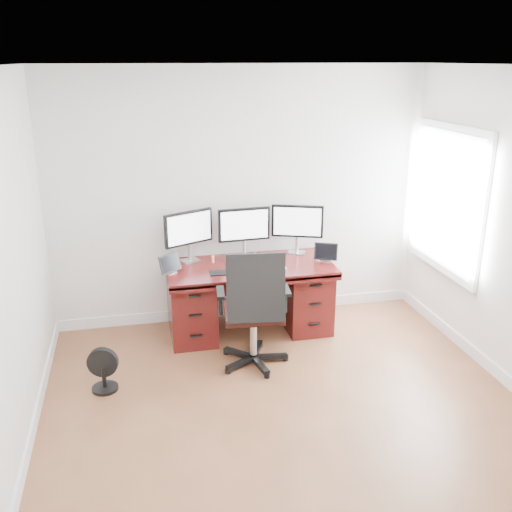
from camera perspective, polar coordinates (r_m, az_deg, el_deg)
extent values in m
plane|color=brown|center=(4.62, 4.26, -17.35)|extent=(4.50, 4.50, 0.00)
cube|color=white|center=(6.06, -1.56, 5.85)|extent=(4.00, 0.10, 2.70)
cube|color=white|center=(6.07, 18.55, 5.36)|extent=(0.04, 1.30, 1.50)
cube|color=white|center=(6.06, 18.39, 5.35)|extent=(0.01, 1.15, 1.35)
cube|color=#490F0E|center=(5.82, -0.64, -1.14)|extent=(1.70, 0.80, 0.05)
cube|color=#490F0E|center=(5.91, -6.47, -4.90)|extent=(0.45, 0.70, 0.70)
cube|color=#490F0E|center=(6.13, 4.86, -3.90)|extent=(0.45, 0.70, 0.70)
cube|color=#350A09|center=(6.18, -1.22, -2.16)|extent=(0.74, 0.03, 0.40)
cylinder|color=black|center=(5.52, -0.26, -10.16)|extent=(0.69, 0.69, 0.09)
cylinder|color=silver|center=(5.39, -0.27, -7.70)|extent=(0.07, 0.07, 0.44)
cube|color=black|center=(5.29, -0.27, -5.55)|extent=(0.59, 0.57, 0.08)
cube|color=black|center=(4.94, -0.01, -3.22)|extent=(0.51, 0.12, 0.61)
cube|color=black|center=(5.20, -3.57, -3.68)|extent=(0.10, 0.27, 0.03)
cube|color=black|center=(5.25, 2.99, -3.43)|extent=(0.10, 0.27, 0.03)
cylinder|color=black|center=(5.29, -14.85, -12.65)|extent=(0.23, 0.23, 0.03)
cylinder|color=black|center=(5.23, -14.96, -11.62)|extent=(0.04, 0.04, 0.19)
cylinder|color=black|center=(5.17, -15.09, -10.33)|extent=(0.27, 0.11, 0.27)
cube|color=silver|center=(5.98, -6.63, -0.41)|extent=(0.22, 0.20, 0.01)
cylinder|color=silver|center=(5.95, -6.66, 0.36)|extent=(0.04, 0.04, 0.18)
cube|color=black|center=(5.87, -6.76, 2.81)|extent=(0.51, 0.26, 0.35)
cube|color=white|center=(5.86, -6.66, 2.76)|extent=(0.45, 0.22, 0.30)
cube|color=silver|center=(6.06, -1.18, -0.01)|extent=(0.19, 0.15, 0.01)
cylinder|color=silver|center=(6.03, -1.18, 0.75)|extent=(0.04, 0.04, 0.18)
cube|color=black|center=(5.95, -1.20, 3.17)|extent=(0.55, 0.07, 0.35)
cube|color=white|center=(5.94, -1.15, 3.12)|extent=(0.50, 0.03, 0.30)
cube|color=silver|center=(6.19, 4.09, 0.37)|extent=(0.22, 0.19, 0.01)
cylinder|color=silver|center=(6.17, 4.11, 1.12)|extent=(0.04, 0.04, 0.18)
cube|color=black|center=(6.09, 4.16, 3.49)|extent=(0.53, 0.22, 0.35)
cube|color=white|center=(6.07, 4.15, 3.44)|extent=(0.47, 0.18, 0.30)
cube|color=silver|center=(5.66, -8.54, -1.63)|extent=(0.13, 0.12, 0.01)
cube|color=black|center=(5.63, -8.59, -0.73)|extent=(0.24, 0.19, 0.17)
cube|color=silver|center=(5.97, 6.99, -0.44)|extent=(0.12, 0.11, 0.01)
cube|color=black|center=(5.94, 7.03, 0.42)|extent=(0.25, 0.16, 0.17)
cube|color=silver|center=(5.62, -0.12, -1.55)|extent=(0.26, 0.13, 0.01)
cube|color=#B6B8BD|center=(5.74, 2.33, -1.15)|extent=(0.16, 0.16, 0.01)
cube|color=black|center=(5.61, -3.48, -1.67)|extent=(0.24, 0.16, 0.01)
cube|color=black|center=(5.79, -0.47, -0.94)|extent=(0.15, 0.08, 0.01)
cylinder|color=#FF9360|center=(5.89, -4.33, -0.44)|extent=(0.03, 0.03, 0.05)
sphere|color=#FF9360|center=(5.87, -4.34, -0.10)|extent=(0.03, 0.03, 0.03)
cylinder|color=pink|center=(5.91, -2.95, -0.34)|extent=(0.03, 0.03, 0.05)
sphere|color=pink|center=(5.89, -2.96, 0.00)|extent=(0.03, 0.03, 0.03)
cylinder|color=#946945|center=(5.92, -2.05, -0.28)|extent=(0.03, 0.03, 0.05)
sphere|color=#946945|center=(5.91, -2.05, 0.06)|extent=(0.03, 0.03, 0.03)
cylinder|color=#E6E45F|center=(5.96, -0.09, -0.13)|extent=(0.03, 0.03, 0.05)
sphere|color=#E6E45F|center=(5.95, -0.09, 0.21)|extent=(0.03, 0.03, 0.03)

